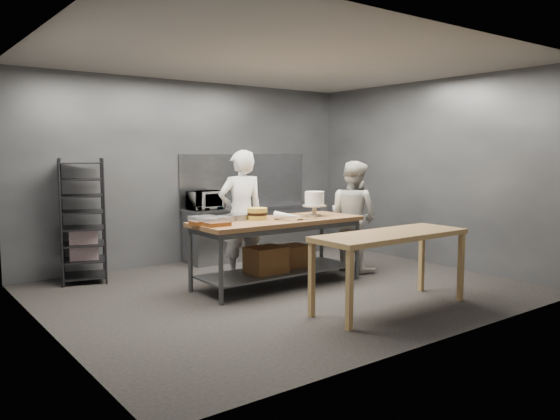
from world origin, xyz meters
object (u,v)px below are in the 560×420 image
frosted_cake_stand (314,200)px  speed_rack (83,222)px  near_counter (391,240)px  layer_cake (257,214)px  chef_behind (241,215)px  microwave (206,200)px  work_table (278,244)px  chef_right (353,216)px

frosted_cake_stand → speed_rack: bearing=145.2°
near_counter → layer_cake: size_ratio=7.39×
chef_behind → microwave: 1.29m
speed_rack → microwave: bearing=2.3°
speed_rack → microwave: (2.02, 0.08, 0.19)m
work_table → layer_cake: size_ratio=8.87×
speed_rack → chef_behind: bearing=-32.4°
work_table → layer_cake: 0.51m
chef_behind → microwave: chef_behind is taller
speed_rack → frosted_cake_stand: size_ratio=4.95×
microwave → near_counter: bearing=-83.3°
chef_behind → frosted_cake_stand: 1.08m
speed_rack → work_table: bearing=-41.8°
chef_behind → layer_cake: chef_behind is taller
frosted_cake_stand → layer_cake: 0.92m
chef_behind → layer_cake: (-0.08, -0.53, 0.07)m
near_counter → speed_rack: bearing=124.6°
work_table → speed_rack: speed_rack is taller
microwave → frosted_cake_stand: 2.07m
speed_rack → layer_cake: size_ratio=6.47×
speed_rack → frosted_cake_stand: (2.70, -1.87, 0.29)m
work_table → chef_right: size_ratio=1.41×
near_counter → chef_behind: chef_behind is taller
work_table → near_counter: bearing=-77.4°
work_table → speed_rack: (-2.06, 1.84, 0.28)m
work_table → chef_behind: chef_behind is taller
work_table → near_counter: (0.38, -1.70, 0.24)m
layer_cake → work_table: bearing=-24.2°
near_counter → frosted_cake_stand: (0.25, 1.67, 0.34)m
chef_right → frosted_cake_stand: (-0.89, -0.11, 0.30)m
chef_right → microwave: (-1.57, 1.84, 0.20)m
work_table → microwave: microwave is taller
near_counter → work_table: bearing=102.6°
speed_rack → chef_behind: 2.24m
frosted_cake_stand → layer_cake: (-0.89, 0.15, -0.15)m
chef_behind → layer_cake: size_ratio=6.89×
work_table → chef_right: 1.55m
layer_cake → chef_right: bearing=-1.1°
near_counter → chef_behind: size_ratio=1.07×
chef_behind → microwave: (0.13, 1.28, 0.12)m
work_table → chef_behind: size_ratio=1.29×
near_counter → chef_behind: bearing=103.4°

